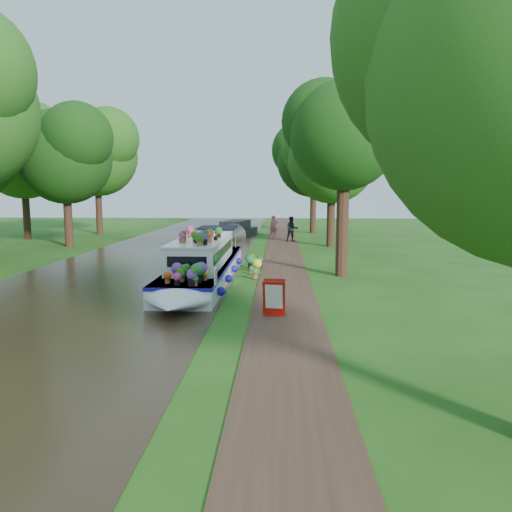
# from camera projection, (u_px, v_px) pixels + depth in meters

# --- Properties ---
(ground) EXTENTS (100.00, 100.00, 0.00)m
(ground) POSITION_uv_depth(u_px,v_px,m) (254.00, 288.00, 19.87)
(ground) COLOR #1F4E13
(ground) RESTS_ON ground
(canal_water) EXTENTS (10.00, 100.00, 0.02)m
(canal_water) POSITION_uv_depth(u_px,v_px,m) (106.00, 286.00, 20.16)
(canal_water) COLOR black
(canal_water) RESTS_ON ground
(towpath) EXTENTS (2.20, 100.00, 0.03)m
(towpath) POSITION_uv_depth(u_px,v_px,m) (285.00, 288.00, 19.82)
(towpath) COLOR #422B1F
(towpath) RESTS_ON ground
(plant_boat) EXTENTS (2.29, 13.52, 2.25)m
(plant_boat) POSITION_uv_depth(u_px,v_px,m) (202.00, 262.00, 20.93)
(plant_boat) COLOR white
(plant_boat) RESTS_ON canal_water
(tree_near_overhang) EXTENTS (5.52, 5.28, 8.99)m
(tree_near_overhang) POSITION_uv_depth(u_px,v_px,m) (344.00, 127.00, 21.87)
(tree_near_overhang) COLOR black
(tree_near_overhang) RESTS_ON ground
(tree_near_mid) EXTENTS (6.90, 6.60, 9.40)m
(tree_near_mid) POSITION_uv_depth(u_px,v_px,m) (332.00, 152.00, 33.75)
(tree_near_mid) COLOR black
(tree_near_mid) RESTS_ON ground
(tree_near_far) EXTENTS (7.59, 7.26, 10.30)m
(tree_near_far) POSITION_uv_depth(u_px,v_px,m) (314.00, 154.00, 44.60)
(tree_near_far) COLOR black
(tree_near_far) RESTS_ON ground
(tree_far_c) EXTENTS (7.13, 6.82, 9.59)m
(tree_far_c) POSITION_uv_depth(u_px,v_px,m) (65.00, 150.00, 33.61)
(tree_far_c) COLOR black
(tree_far_c) RESTS_ON ground
(tree_far_d) EXTENTS (8.05, 7.70, 10.85)m
(tree_far_d) POSITION_uv_depth(u_px,v_px,m) (97.00, 149.00, 43.48)
(tree_far_d) COLOR black
(tree_far_d) RESTS_ON ground
(tree_far_h) EXTENTS (7.82, 7.48, 10.49)m
(tree_far_h) POSITION_uv_depth(u_px,v_px,m) (23.00, 148.00, 38.75)
(tree_far_h) COLOR black
(tree_far_h) RESTS_ON ground
(second_boat) EXTENTS (3.37, 7.40, 1.37)m
(second_boat) POSITION_uv_depth(u_px,v_px,m) (236.00, 230.00, 41.24)
(second_boat) COLOR black
(second_boat) RESTS_ON canal_water
(sandwich_board) EXTENTS (0.71, 0.61, 1.09)m
(sandwich_board) POSITION_uv_depth(u_px,v_px,m) (274.00, 299.00, 15.37)
(sandwich_board) COLOR #A6160B
(sandwich_board) RESTS_ON towpath
(pedestrian_pink) EXTENTS (0.74, 0.57, 1.81)m
(pedestrian_pink) POSITION_uv_depth(u_px,v_px,m) (274.00, 227.00, 40.27)
(pedestrian_pink) COLOR #CF557C
(pedestrian_pink) RESTS_ON towpath
(pedestrian_dark) EXTENTS (1.02, 0.86, 1.88)m
(pedestrian_dark) POSITION_uv_depth(u_px,v_px,m) (292.00, 229.00, 37.33)
(pedestrian_dark) COLOR black
(pedestrian_dark) RESTS_ON towpath
(verge_plant) EXTENTS (0.40, 0.37, 0.38)m
(verge_plant) POSITION_uv_depth(u_px,v_px,m) (259.00, 270.00, 22.97)
(verge_plant) COLOR #1D611F
(verge_plant) RESTS_ON ground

